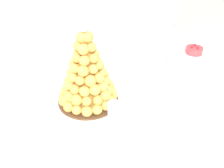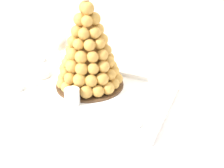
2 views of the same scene
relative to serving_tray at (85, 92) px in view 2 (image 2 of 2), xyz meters
The scene contains 8 objects.
buffet_table 0.14m from the serving_tray, 23.26° to the right, with size 1.70×0.95×0.76m.
serving_tray is the anchor object (origin of this frame).
croquembouche 0.16m from the serving_tray, 95.83° to the left, with size 0.28×0.28×0.38m.
dessert_cup_left 0.27m from the serving_tray, 159.13° to the right, with size 0.05×0.05×0.05m.
dessert_cup_mid_left 0.10m from the serving_tray, 86.94° to the right, with size 0.06×0.06×0.06m.
dessert_cup_centre 0.28m from the serving_tray, 24.98° to the right, with size 0.06×0.06×0.06m.
creme_brulee_ramekin 0.25m from the serving_tray, behind, with size 0.10×0.10×0.02m.
wine_glass 0.27m from the serving_tray, 145.84° to the left, with size 0.08×0.08×0.18m.
Camera 2 is at (0.36, -0.72, 1.29)m, focal length 41.83 mm.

